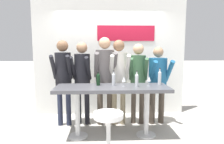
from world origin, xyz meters
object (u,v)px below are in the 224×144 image
wine_bottle_0 (98,79)px  wine_glass_1 (149,79)px  bar_stool (108,129)px  person_left (82,73)px  person_center (119,72)px  wine_bottle_2 (160,77)px  person_right (158,77)px  person_far_left (63,73)px  wine_glass_0 (124,79)px  person_center_right (138,74)px  person_center_left (105,71)px  wine_bottle_1 (137,80)px  wine_bottle_3 (114,79)px  tasting_table (112,94)px

wine_bottle_0 → wine_glass_1: bearing=-5.6°
bar_stool → person_left: size_ratio=0.42×
person_center → wine_bottle_2: 0.85m
person_right → wine_glass_1: person_right is taller
wine_glass_1 → person_center: bearing=132.9°
person_far_left → wine_glass_0: (1.20, -0.56, -0.06)m
wine_glass_1 → person_center_right: bearing=99.4°
person_center_left → bar_stool: bearing=-93.0°
person_center_left → wine_bottle_1: person_center_left is taller
wine_bottle_0 → wine_glass_0: 0.48m
wine_glass_0 → wine_bottle_0: bearing=167.8°
bar_stool → wine_bottle_2: bearing=44.9°
wine_bottle_3 → person_far_left: bearing=154.6°
wine_bottle_0 → wine_glass_0: wine_bottle_0 is taller
tasting_table → wine_bottle_3: size_ratio=7.38×
person_far_left → wine_glass_0: size_ratio=10.09×
wine_glass_0 → person_left: bearing=143.0°
tasting_table → wine_bottle_3: bearing=71.6°
person_center_left → wine_glass_1: (0.80, -0.58, -0.08)m
person_center_right → wine_glass_1: bearing=-73.3°
tasting_table → wine_glass_0: 0.34m
person_center_left → wine_glass_0: size_ratio=10.44×
bar_stool → tasting_table: bearing=83.7°
wine_bottle_0 → wine_bottle_2: 1.16m
person_center_right → wine_glass_1: size_ratio=9.69×
wine_bottle_3 → person_center_left: bearing=107.1°
wine_glass_0 → wine_bottle_3: bearing=157.6°
person_left → wine_bottle_1: bearing=-26.8°
person_center_left → wine_bottle_2: person_center_left is taller
person_left → wine_bottle_0: (0.35, -0.51, -0.04)m
wine_glass_0 → wine_glass_1: bearing=1.3°
person_right → wine_glass_1: size_ratio=9.31×
tasting_table → wine_bottle_3: wine_bottle_3 is taller
person_far_left → person_center: person_center is taller
wine_bottle_0 → wine_bottle_3: 0.28m
wine_bottle_0 → wine_glass_1: wine_bottle_0 is taller
wine_glass_1 → person_left: bearing=154.7°
wine_bottle_0 → wine_glass_0: (0.47, -0.10, 0.01)m
wine_glass_1 → wine_bottle_3: bearing=174.3°
wine_bottle_0 → wine_bottle_2: size_ratio=0.81×
wine_bottle_1 → person_far_left: bearing=156.3°
wine_bottle_3 → wine_glass_0: wine_bottle_3 is taller
tasting_table → wine_bottle_3: 0.29m
wine_bottle_2 → wine_glass_1: size_ratio=1.78×
person_center_left → wine_bottle_0: bearing=-109.0°
bar_stool → person_center: size_ratio=0.41×
wine_glass_0 → person_center_left: bearing=120.1°
person_center → wine_bottle_1: 0.69m
person_center_right → wine_glass_0: 0.70m
person_left → wine_glass_1: size_ratio=9.88×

